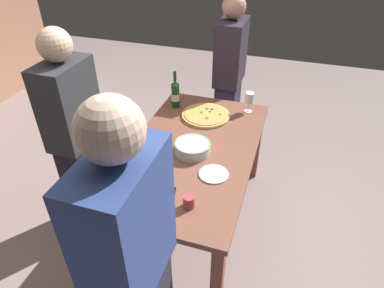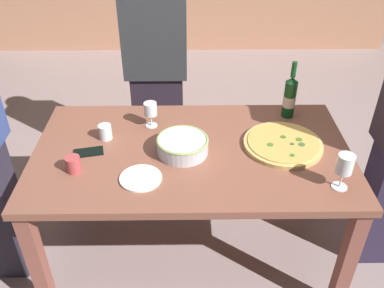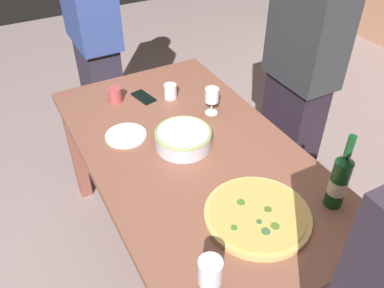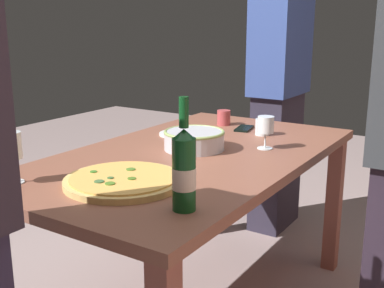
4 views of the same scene
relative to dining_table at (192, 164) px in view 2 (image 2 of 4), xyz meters
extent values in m
plane|color=gray|center=(0.00, 0.00, -0.66)|extent=(8.00, 8.00, 0.00)
cube|color=brown|center=(0.00, 0.00, 0.07)|extent=(1.60, 0.90, 0.04)
cube|color=brown|center=(-0.74, -0.40, -0.30)|extent=(0.07, 0.07, 0.71)
cube|color=brown|center=(0.74, -0.40, -0.30)|extent=(0.07, 0.07, 0.71)
cube|color=brown|center=(-0.74, 0.40, -0.30)|extent=(0.07, 0.07, 0.71)
cube|color=brown|center=(0.74, 0.40, -0.30)|extent=(0.07, 0.07, 0.71)
cylinder|color=tan|center=(0.47, 0.03, 0.10)|extent=(0.40, 0.40, 0.02)
cylinder|color=#E4A951|center=(0.47, 0.03, 0.12)|extent=(0.36, 0.36, 0.01)
cylinder|color=#3B6231|center=(0.51, 0.01, 0.12)|extent=(0.02, 0.02, 0.00)
cylinder|color=#496E21|center=(0.47, 0.07, 0.12)|extent=(0.03, 0.03, 0.00)
cylinder|color=#4A7528|center=(0.39, 0.00, 0.12)|extent=(0.03, 0.03, 0.00)
cylinder|color=#4C7525|center=(0.55, 0.04, 0.12)|extent=(0.03, 0.03, 0.00)
cylinder|color=#416638|center=(0.55, 0.00, 0.12)|extent=(0.03, 0.03, 0.00)
cylinder|color=#3B7727|center=(0.49, -0.09, 0.12)|extent=(0.02, 0.02, 0.00)
cylinder|color=silver|center=(-0.05, -0.02, 0.13)|extent=(0.26, 0.26, 0.08)
torus|color=#95AF64|center=(-0.05, -0.02, 0.17)|extent=(0.26, 0.26, 0.01)
cylinder|color=#11451D|center=(0.55, 0.33, 0.20)|extent=(0.07, 0.07, 0.21)
cone|color=#11451D|center=(0.55, 0.33, 0.32)|extent=(0.07, 0.07, 0.03)
cylinder|color=#11451D|center=(0.55, 0.33, 0.38)|extent=(0.03, 0.03, 0.09)
cylinder|color=silver|center=(0.55, 0.33, 0.19)|extent=(0.07, 0.07, 0.06)
cylinder|color=white|center=(0.66, -0.29, 0.09)|extent=(0.07, 0.07, 0.00)
cylinder|color=white|center=(0.66, -0.29, 0.14)|extent=(0.01, 0.01, 0.08)
cylinder|color=white|center=(0.66, -0.29, 0.22)|extent=(0.07, 0.07, 0.09)
cylinder|color=maroon|center=(0.66, -0.29, 0.20)|extent=(0.06, 0.06, 0.04)
cylinder|color=white|center=(-0.22, 0.23, 0.09)|extent=(0.07, 0.07, 0.00)
cylinder|color=white|center=(-0.22, 0.23, 0.13)|extent=(0.01, 0.01, 0.07)
cylinder|color=white|center=(-0.22, 0.23, 0.20)|extent=(0.07, 0.07, 0.07)
cylinder|color=maroon|center=(-0.22, 0.23, 0.18)|extent=(0.06, 0.06, 0.03)
cylinder|color=white|center=(-0.45, 0.11, 0.13)|extent=(0.07, 0.07, 0.08)
cylinder|color=#B14547|center=(-0.56, -0.16, 0.13)|extent=(0.07, 0.07, 0.08)
cylinder|color=white|center=(-0.24, -0.23, 0.10)|extent=(0.20, 0.20, 0.01)
cube|color=black|center=(-0.52, -0.02, 0.10)|extent=(0.16, 0.10, 0.01)
cube|color=#271D29|center=(-0.22, 0.80, -0.26)|extent=(0.34, 0.20, 0.79)
cube|color=#2F3236|center=(-0.22, 0.80, 0.43)|extent=(0.40, 0.24, 0.59)
camera|label=1|loc=(-1.87, -0.60, 1.52)|focal=31.30mm
camera|label=2|loc=(-0.02, -1.71, 1.33)|focal=39.05mm
camera|label=3|loc=(1.24, -0.66, 1.24)|focal=37.47mm
camera|label=4|loc=(1.64, 1.06, 0.62)|focal=45.36mm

